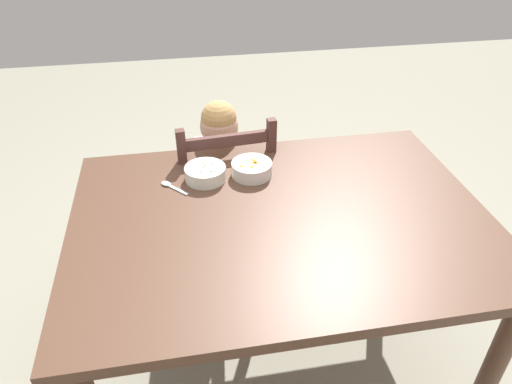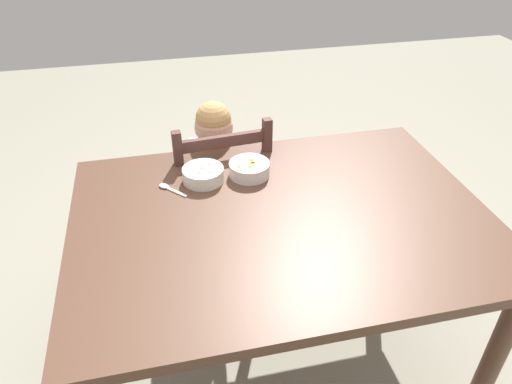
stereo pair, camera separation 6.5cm
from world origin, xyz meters
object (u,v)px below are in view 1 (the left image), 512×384
(spoon, at_px, (170,186))
(bowl_of_carrots, at_px, (252,168))
(child_figure, at_px, (222,169))
(dining_chair, at_px, (224,200))
(bowl_of_peas, at_px, (205,173))
(dining_table, at_px, (280,235))

(spoon, bearing_deg, bowl_of_carrots, 4.95)
(child_figure, bearing_deg, dining_chair, 51.63)
(dining_chair, xyz_separation_m, bowl_of_peas, (-0.10, -0.30, 0.35))
(spoon, bearing_deg, dining_table, -33.26)
(dining_table, distance_m, spoon, 0.46)
(bowl_of_peas, relative_size, spoon, 1.38)
(dining_table, relative_size, dining_chair, 1.60)
(child_figure, height_order, spoon, child_figure)
(dining_table, xyz_separation_m, bowl_of_peas, (-0.24, 0.28, 0.12))
(child_figure, relative_size, spoon, 8.18)
(dining_table, relative_size, child_figure, 1.54)
(bowl_of_peas, height_order, bowl_of_carrots, same)
(spoon, bearing_deg, child_figure, 54.31)
(child_figure, distance_m, bowl_of_peas, 0.35)
(bowl_of_peas, bearing_deg, child_figure, 72.73)
(dining_chair, height_order, bowl_of_carrots, dining_chair)
(bowl_of_peas, relative_size, bowl_of_carrots, 1.00)
(child_figure, distance_m, spoon, 0.42)
(dining_chair, bearing_deg, bowl_of_carrots, -73.83)
(dining_table, relative_size, spoon, 12.62)
(dining_chair, relative_size, spoon, 7.90)
(dining_chair, distance_m, child_figure, 0.18)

